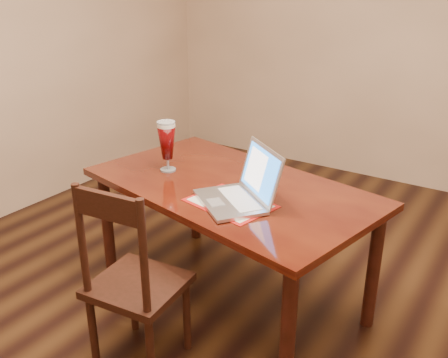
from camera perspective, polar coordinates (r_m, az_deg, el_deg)
The scene contains 3 objects.
ground at distance 2.66m, azimuth 2.68°, elevation -17.54°, with size 5.00×5.00×0.00m, color black.
dining_table at distance 2.60m, azimuth 0.53°, elevation -2.08°, with size 1.63×1.12×0.98m.
dining_chair at distance 2.29m, azimuth -10.34°, elevation -11.61°, with size 0.43×0.41×0.92m.
Camera 1 is at (1.02, -1.77, 1.70)m, focal length 40.00 mm.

